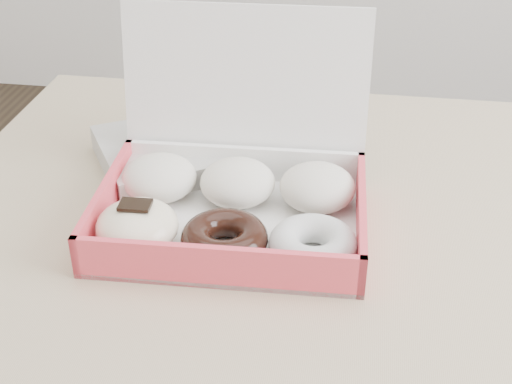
# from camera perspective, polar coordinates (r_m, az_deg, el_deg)

# --- Properties ---
(table) EXTENTS (1.20, 0.80, 0.75)m
(table) POSITION_cam_1_polar(r_m,az_deg,el_deg) (0.96, 10.03, -6.23)
(table) COLOR tan
(table) RESTS_ON ground
(donut_box) EXTENTS (0.34, 0.29, 0.24)m
(donut_box) POSITION_cam_1_polar(r_m,az_deg,el_deg) (0.89, -2.03, -0.21)
(donut_box) COLOR white
(donut_box) RESTS_ON table
(newspapers) EXTENTS (0.30, 0.28, 0.04)m
(newspapers) POSITION_cam_1_polar(r_m,az_deg,el_deg) (1.03, -5.70, 3.34)
(newspapers) COLOR beige
(newspapers) RESTS_ON table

